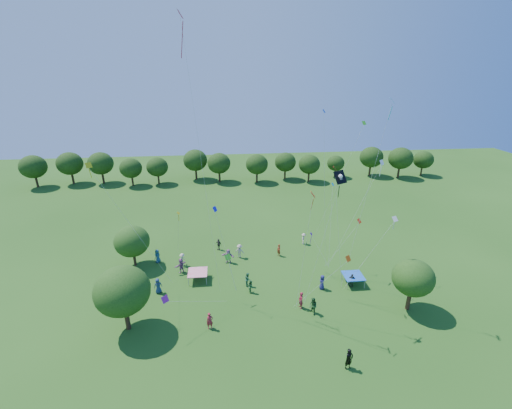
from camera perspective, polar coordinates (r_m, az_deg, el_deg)
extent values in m
cylinder|color=#422B19|center=(35.94, -20.66, -17.47)|extent=(0.44, 0.44, 2.15)
ellipsoid|color=#274E16|center=(34.07, -21.39, -13.26)|extent=(5.02, 5.02, 4.52)
cylinder|color=#422B19|center=(45.63, -19.56, -8.67)|extent=(0.33, 0.33, 1.60)
ellipsoid|color=#274E16|center=(44.41, -19.98, -5.78)|extent=(4.22, 4.22, 3.80)
cylinder|color=#422B19|center=(39.30, 24.08, -14.40)|extent=(0.42, 0.42, 2.03)
ellipsoid|color=#274E16|center=(37.83, 24.72, -11.03)|extent=(4.05, 4.05, 3.65)
cylinder|color=#422B19|center=(83.58, -32.69, 3.16)|extent=(0.44, 0.44, 2.15)
ellipsoid|color=#1E3D11|center=(82.78, -33.15, 5.29)|extent=(5.17, 5.17, 4.65)
cylinder|color=#422B19|center=(82.28, -28.21, 3.81)|extent=(0.45, 0.45, 2.17)
ellipsoid|color=#1E3D11|center=(81.46, -28.63, 6.01)|extent=(5.22, 5.22, 4.70)
cylinder|color=#422B19|center=(79.76, -24.12, 4.00)|extent=(0.44, 0.44, 2.15)
ellipsoid|color=#1E3D11|center=(78.92, -24.48, 6.26)|extent=(5.17, 5.17, 4.65)
cylinder|color=#422B19|center=(75.85, -19.87, 3.65)|extent=(0.38, 0.38, 1.87)
ellipsoid|color=#1E3D11|center=(75.07, -20.15, 5.71)|extent=(4.48, 4.48, 4.03)
cylinder|color=#422B19|center=(75.31, -15.92, 4.00)|extent=(0.38, 0.38, 1.84)
ellipsoid|color=#1E3D11|center=(74.53, -16.14, 6.04)|extent=(4.42, 4.42, 3.98)
cylinder|color=#422B19|center=(76.55, -9.93, 4.93)|extent=(0.44, 0.44, 2.14)
ellipsoid|color=#1E3D11|center=(75.67, -10.09, 7.28)|extent=(5.14, 5.14, 4.63)
cylinder|color=#422B19|center=(74.27, -6.09, 4.56)|extent=(0.42, 0.42, 2.03)
ellipsoid|color=#1E3D11|center=(73.41, -6.19, 6.85)|extent=(4.86, 4.86, 4.37)
cylinder|color=#422B19|center=(73.57, 0.15, 4.49)|extent=(0.40, 0.40, 1.96)
ellipsoid|color=#1E3D11|center=(72.73, 0.15, 6.73)|extent=(4.71, 4.71, 4.24)
cylinder|color=#422B19|center=(75.92, 4.84, 4.95)|extent=(0.39, 0.39, 1.91)
ellipsoid|color=#1E3D11|center=(75.12, 4.91, 7.07)|extent=(4.59, 4.59, 4.13)
cylinder|color=#422B19|center=(74.92, 8.76, 4.52)|extent=(0.39, 0.39, 1.89)
ellipsoid|color=#1E3D11|center=(74.12, 8.89, 6.64)|extent=(4.54, 4.54, 4.08)
cylinder|color=#422B19|center=(79.16, 13.00, 5.04)|extent=(0.33, 0.33, 1.58)
ellipsoid|color=#1E3D11|center=(78.52, 13.15, 6.72)|extent=(3.80, 3.80, 3.42)
cylinder|color=#422B19|center=(82.26, 18.41, 5.31)|extent=(0.44, 0.44, 2.13)
ellipsoid|color=#1E3D11|center=(81.45, 18.68, 7.49)|extent=(5.12, 5.12, 4.61)
cylinder|color=#422B19|center=(83.10, 22.64, 4.91)|extent=(0.45, 0.45, 2.18)
ellipsoid|color=#1E3D11|center=(82.29, 22.97, 7.12)|extent=(5.24, 5.24, 4.72)
cylinder|color=#422B19|center=(87.01, 25.83, 4.99)|extent=(0.37, 0.37, 1.81)
ellipsoid|color=#1E3D11|center=(86.35, 26.13, 6.73)|extent=(4.35, 4.35, 3.91)
cube|color=#E71B42|center=(40.80, -9.70, -11.07)|extent=(2.20, 2.20, 0.08)
cylinder|color=#999999|center=(40.33, -11.19, -12.47)|extent=(0.05, 0.05, 1.10)
cylinder|color=#999999|center=(40.17, -8.28, -12.41)|extent=(0.05, 0.05, 1.10)
cylinder|color=#999999|center=(42.00, -10.97, -10.93)|extent=(0.05, 0.05, 1.10)
cylinder|color=#999999|center=(41.84, -8.19, -10.87)|extent=(0.05, 0.05, 1.10)
cube|color=blue|center=(41.16, 15.91, -11.35)|extent=(2.20, 2.20, 0.08)
cylinder|color=#999999|center=(40.33, 14.99, -12.86)|extent=(0.05, 0.05, 1.10)
cylinder|color=#999999|center=(41.03, 17.67, -12.52)|extent=(0.05, 0.05, 1.10)
cylinder|color=#999999|center=(41.87, 14.05, -11.34)|extent=(0.05, 0.05, 1.10)
cylinder|color=#999999|center=(42.55, 16.64, -11.05)|extent=(0.05, 0.05, 1.10)
imported|color=black|center=(31.49, 15.23, -23.61)|extent=(0.84, 0.67, 1.94)
imported|color=navy|center=(39.61, 10.95, -12.60)|extent=(0.59, 0.92, 1.73)
imported|color=maroon|center=(45.18, 3.82, -7.61)|extent=(0.64, 0.72, 1.63)
imported|color=#285E30|center=(38.51, -0.85, -13.47)|extent=(0.48, 0.78, 1.50)
imported|color=beige|center=(43.99, -12.17, -8.97)|extent=(0.80, 1.19, 1.67)
imported|color=#453B37|center=(46.77, -6.27, -6.61)|extent=(1.03, 0.90, 1.62)
imported|color=#955787|center=(42.67, -12.38, -9.91)|extent=(1.60, 1.67, 1.82)
imported|color=navy|center=(45.37, -16.09, -8.26)|extent=(0.88, 1.01, 1.80)
imported|color=maroon|center=(36.56, 7.47, -15.55)|extent=(0.55, 0.75, 1.85)
imported|color=#285E3F|center=(39.51, -1.38, -12.34)|extent=(0.44, 0.81, 1.63)
imported|color=#C0AD99|center=(48.39, 7.94, -5.67)|extent=(0.84, 1.16, 1.62)
imported|color=#36332B|center=(40.81, 15.64, -12.05)|extent=(1.02, 0.65, 1.60)
imported|color=#9D5C8C|center=(43.74, -4.64, -8.55)|extent=(1.82, 1.26, 1.85)
imported|color=navy|center=(39.79, -16.01, -12.91)|extent=(0.99, 0.74, 1.78)
imported|color=maroon|center=(34.28, -7.71, -18.69)|extent=(0.70, 0.52, 1.72)
imported|color=#214E23|center=(36.04, 9.49, -16.35)|extent=(0.85, 1.02, 1.82)
imported|color=#B49E90|center=(44.74, -2.76, -7.74)|extent=(1.32, 0.94, 1.85)
cube|color=black|center=(30.31, 13.86, 4.44)|extent=(1.34, 1.12, 1.01)
cube|color=black|center=(30.77, 13.61, 2.09)|extent=(0.14, 0.27, 1.18)
sphere|color=white|center=(30.23, 13.92, 4.58)|extent=(0.37, 0.37, 0.37)
cylinder|color=white|center=(30.31, 13.87, 4.08)|extent=(0.26, 0.52, 0.33)
cylinder|color=white|center=(30.31, 13.87, 4.08)|extent=(0.26, 0.52, 0.33)
cylinder|color=beige|center=(32.53, 10.75, -6.99)|extent=(2.48, 0.08, 12.49)
cube|color=red|center=(33.88, -12.53, 28.59)|extent=(0.47, 0.82, 0.70)
cube|color=red|center=(33.74, -12.21, 25.22)|extent=(0.46, 0.52, 2.94)
cylinder|color=beige|center=(32.98, -8.93, 5.92)|extent=(2.39, 3.62, 25.62)
cube|color=#C3460B|center=(29.87, 15.12, -8.69)|extent=(0.58, 0.52, 0.43)
cylinder|color=beige|center=(32.34, 10.38, -13.17)|extent=(3.81, 2.86, 6.73)
cube|color=red|center=(39.95, 16.83, -2.64)|extent=(0.67, 0.66, 0.45)
cylinder|color=beige|center=(40.73, 14.08, -6.58)|extent=(3.44, 0.18, 5.55)
cube|color=gold|center=(34.08, -26.13, 5.89)|extent=(0.55, 0.51, 0.46)
cube|color=gold|center=(34.32, -25.88, 4.67)|extent=(0.08, 0.21, 0.91)
cylinder|color=beige|center=(35.99, -19.54, -4.15)|extent=(6.01, 1.14, 13.43)
cube|color=green|center=(35.41, -4.72, -8.71)|extent=(0.70, 0.60, 0.50)
cylinder|color=beige|center=(36.22, -4.02, -11.67)|extent=(0.74, 0.65, 3.51)
cube|color=#1F17E7|center=(32.88, -6.86, -0.75)|extent=(0.46, 0.57, 0.46)
cylinder|color=beige|center=(34.68, -4.97, -8.05)|extent=(1.88, 0.61, 8.96)
cube|color=purple|center=(40.91, 9.20, -4.86)|extent=(0.36, 0.42, 0.31)
cube|color=purple|center=(41.33, 9.11, -5.85)|extent=(0.13, 0.27, 1.18)
cylinder|color=beige|center=(41.16, 10.66, -7.68)|extent=(1.89, 2.02, 3.37)
cube|color=white|center=(39.60, 20.24, 6.59)|extent=(0.63, 0.55, 0.53)
cube|color=white|center=(39.89, 20.03, 5.24)|extent=(0.11, 0.28, 1.23)
cylinder|color=beige|center=(40.13, 15.94, -2.13)|extent=(5.33, 0.93, 11.95)
cube|color=#0EB6D8|center=(32.36, 21.77, 15.79)|extent=(0.71, 0.83, 0.53)
cube|color=#0EB6D8|center=(32.50, 21.47, 13.97)|extent=(0.16, 0.27, 1.21)
cylinder|color=beige|center=(34.24, 17.47, -0.26)|extent=(2.51, 0.53, 18.84)
cube|color=red|center=(33.32, 13.02, 5.83)|extent=(0.38, 0.53, 0.39)
cylinder|color=beige|center=(35.47, 13.57, -4.54)|extent=(1.59, 0.96, 12.63)
cube|color=#DC3E0B|center=(28.79, 9.47, 1.64)|extent=(0.49, 0.67, 0.50)
cube|color=#DC3E0B|center=(29.17, 9.33, -0.04)|extent=(0.19, 0.23, 1.07)
cylinder|color=beige|center=(31.47, 7.95, -8.71)|extent=(0.86, 0.42, 11.67)
cube|color=gold|center=(40.34, -12.82, -1.40)|extent=(0.36, 0.42, 0.27)
cube|color=gold|center=(40.63, -12.74, -2.19)|extent=(0.13, 0.19, 0.80)
cylinder|color=beige|center=(42.50, -12.85, -4.85)|extent=(0.78, 1.79, 6.01)
cube|color=#2B951B|center=(41.11, 17.56, 12.83)|extent=(0.60, 0.52, 0.39)
cylinder|color=beige|center=(44.34, 13.35, 3.08)|extent=(3.34, 4.35, 15.75)
cube|color=blue|center=(36.14, 11.27, 15.02)|extent=(0.40, 0.45, 0.33)
cylinder|color=beige|center=(38.00, 11.37, 1.47)|extent=(1.28, 0.85, 17.50)
cube|color=#A61B92|center=(32.37, -14.91, -15.01)|extent=(0.67, 0.65, 0.55)
cylinder|color=beige|center=(33.99, -9.65, -15.63)|extent=(5.43, 2.72, 2.46)
cube|color=silver|center=(35.80, 22.16, -2.24)|extent=(0.65, 0.55, 0.41)
cube|color=silver|center=(36.14, 21.95, -3.33)|extent=(0.13, 0.20, 0.85)
cylinder|color=beige|center=(36.77, 18.11, -8.28)|extent=(4.38, 0.23, 7.87)
cube|color=#0C92C0|center=(40.57, 12.67, 3.30)|extent=(0.43, 0.47, 0.32)
cylinder|color=beige|center=(40.89, 12.31, -3.57)|extent=(0.68, 2.96, 9.01)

